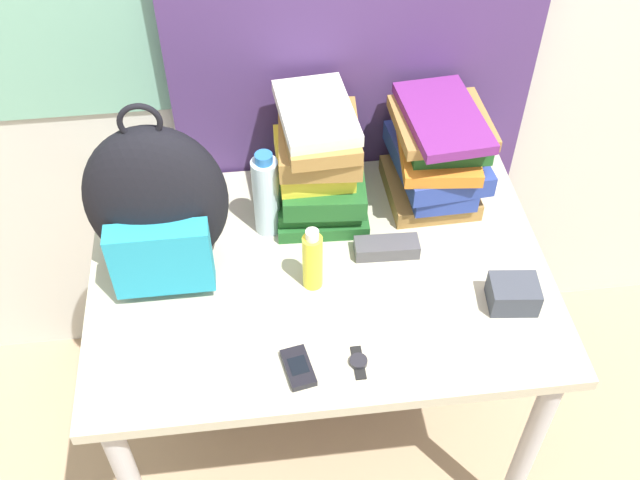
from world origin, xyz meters
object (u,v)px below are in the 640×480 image
(backpack, at_px, (157,206))
(book_stack_left, at_px, (318,161))
(book_stack_center, at_px, (437,155))
(wristwatch, at_px, (358,362))
(cell_phone, at_px, (298,368))
(camera_pouch, at_px, (513,294))
(sunscreen_bottle, at_px, (312,260))
(water_bottle, at_px, (266,195))
(sunglasses_case, at_px, (387,248))
(sports_bottle, at_px, (314,178))

(backpack, height_order, book_stack_left, backpack)
(book_stack_center, relative_size, wristwatch, 3.71)
(cell_phone, bearing_deg, camera_pouch, 13.81)
(sunscreen_bottle, bearing_deg, wristwatch, -72.91)
(book_stack_left, distance_m, book_stack_center, 0.29)
(water_bottle, xyz_separation_m, wristwatch, (0.16, -0.41, -0.10))
(backpack, relative_size, sunscreen_bottle, 2.65)
(water_bottle, xyz_separation_m, cell_phone, (0.03, -0.42, -0.10))
(book_stack_center, bearing_deg, wristwatch, -118.46)
(water_bottle, relative_size, sunscreen_bottle, 1.37)
(book_stack_left, height_order, sunglasses_case, book_stack_left)
(sunglasses_case, height_order, camera_pouch, camera_pouch)
(sunglasses_case, bearing_deg, cell_phone, -128.32)
(backpack, height_order, sunscreen_bottle, backpack)
(sunglasses_case, xyz_separation_m, wristwatch, (-0.11, -0.30, -0.01))
(book_stack_center, distance_m, water_bottle, 0.43)
(sunscreen_bottle, relative_size, camera_pouch, 1.49)
(wristwatch, bearing_deg, backpack, 140.57)
(wristwatch, bearing_deg, sunscreen_bottle, 107.09)
(book_stack_left, xyz_separation_m, sunscreen_bottle, (-0.04, -0.26, -0.06))
(book_stack_left, xyz_separation_m, camera_pouch, (0.39, -0.37, -0.11))
(water_bottle, bearing_deg, sunglasses_case, -23.08)
(sunscreen_bottle, bearing_deg, sunglasses_case, 21.87)
(book_stack_left, relative_size, book_stack_center, 0.98)
(water_bottle, bearing_deg, sports_bottle, 9.13)
(sunglasses_case, xyz_separation_m, camera_pouch, (0.25, -0.18, 0.01))
(sunglasses_case, relative_size, wristwatch, 1.86)
(backpack, height_order, water_bottle, backpack)
(book_stack_left, distance_m, sports_bottle, 0.06)
(book_stack_center, xyz_separation_m, camera_pouch, (0.10, -0.37, -0.10))
(water_bottle, xyz_separation_m, camera_pouch, (0.52, -0.30, -0.08))
(book_stack_left, height_order, camera_pouch, book_stack_left)
(sports_bottle, distance_m, sunglasses_case, 0.24)
(water_bottle, bearing_deg, backpack, -158.79)
(water_bottle, bearing_deg, sunscreen_bottle, -65.22)
(sports_bottle, distance_m, wristwatch, 0.45)
(water_bottle, xyz_separation_m, sports_bottle, (0.11, 0.02, 0.02))
(camera_pouch, bearing_deg, backpack, 164.74)
(camera_pouch, height_order, wristwatch, camera_pouch)
(book_stack_left, relative_size, camera_pouch, 2.62)
(sports_bottle, bearing_deg, book_stack_center, 9.92)
(sunscreen_bottle, bearing_deg, sports_bottle, 82.71)
(wristwatch, bearing_deg, sports_bottle, 95.70)
(backpack, relative_size, wristwatch, 5.49)
(water_bottle, height_order, camera_pouch, water_bottle)
(backpack, bearing_deg, book_stack_center, 13.99)
(water_bottle, bearing_deg, book_stack_left, 28.56)
(sunscreen_bottle, xyz_separation_m, camera_pouch, (0.43, -0.11, -0.05))
(backpack, xyz_separation_m, camera_pouch, (0.75, -0.21, -0.16))
(sunscreen_bottle, distance_m, sunglasses_case, 0.21)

